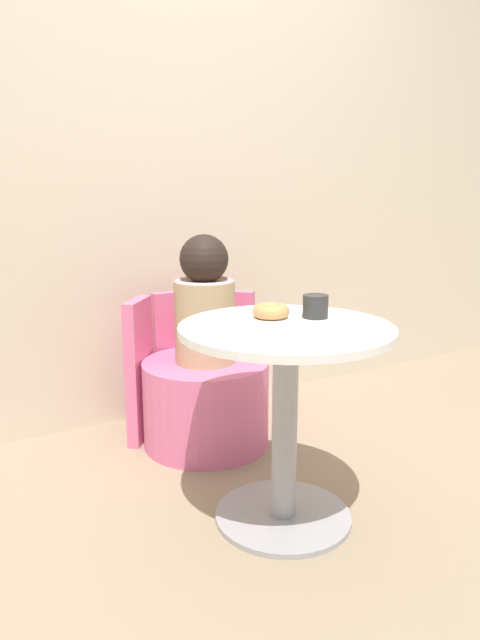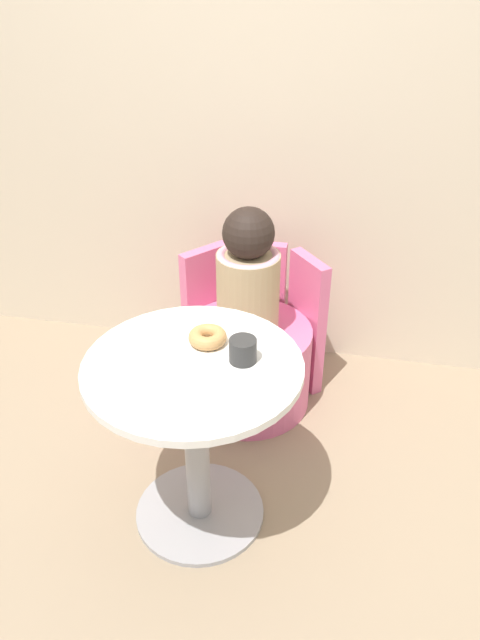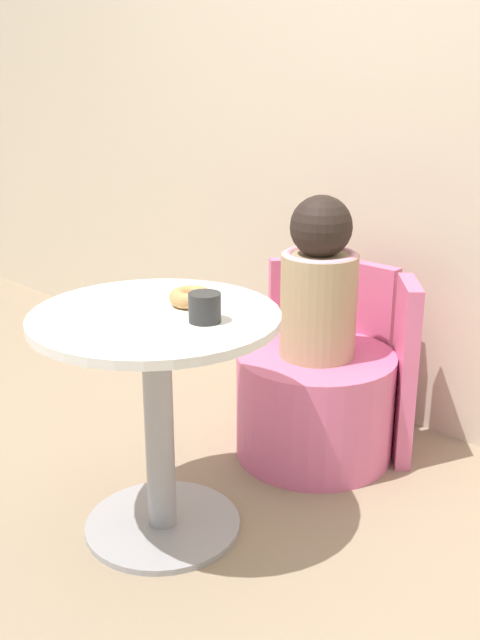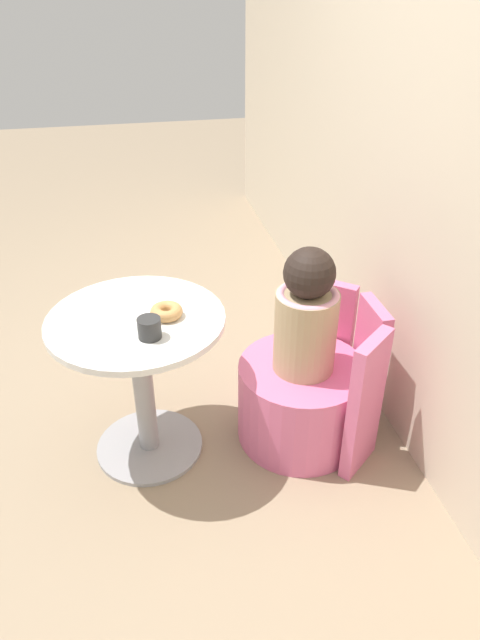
# 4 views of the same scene
# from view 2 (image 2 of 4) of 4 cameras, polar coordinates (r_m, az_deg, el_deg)

# --- Properties ---
(ground_plane) EXTENTS (12.00, 12.00, 0.00)m
(ground_plane) POSITION_cam_2_polar(r_m,az_deg,el_deg) (2.26, -3.20, -17.93)
(ground_plane) COLOR gray
(back_wall) EXTENTS (6.00, 0.06, 2.40)m
(back_wall) POSITION_cam_2_polar(r_m,az_deg,el_deg) (2.61, 2.36, 20.38)
(back_wall) COLOR beige
(back_wall) RESTS_ON ground_plane
(round_table) EXTENTS (0.66, 0.66, 0.65)m
(round_table) POSITION_cam_2_polar(r_m,az_deg,el_deg) (1.97, -4.11, -8.71)
(round_table) COLOR #99999E
(round_table) RESTS_ON ground_plane
(tub_chair) EXTENTS (0.53, 0.53, 0.36)m
(tub_chair) POSITION_cam_2_polar(r_m,az_deg,el_deg) (2.62, 0.69, -4.20)
(tub_chair) COLOR #DB6693
(tub_chair) RESTS_ON ground_plane
(booth_backrest) EXTENTS (0.62, 0.23, 0.61)m
(booth_backrest) POSITION_cam_2_polar(r_m,az_deg,el_deg) (2.73, 1.56, 0.61)
(booth_backrest) COLOR #DB6693
(booth_backrest) RESTS_ON ground_plane
(child_figure) EXTENTS (0.25, 0.25, 0.52)m
(child_figure) POSITION_cam_2_polar(r_m,az_deg,el_deg) (2.39, 0.75, 4.00)
(child_figure) COLOR tan
(child_figure) RESTS_ON tub_chair
(donut) EXTENTS (0.12, 0.12, 0.04)m
(donut) POSITION_cam_2_polar(r_m,az_deg,el_deg) (1.92, -2.98, -1.56)
(donut) COLOR tan
(donut) RESTS_ON round_table
(cup) EXTENTS (0.08, 0.08, 0.07)m
(cup) POSITION_cam_2_polar(r_m,az_deg,el_deg) (1.83, 0.27, -2.79)
(cup) COLOR #2D2D2D
(cup) RESTS_ON round_table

